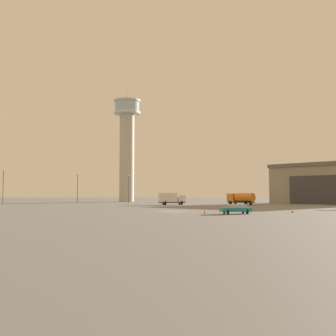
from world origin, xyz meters
name	(u,v)px	position (x,y,z in m)	size (l,w,h in m)	color
ground_plane	(172,211)	(0.00, 0.00, 0.00)	(400.00, 400.00, 0.00)	slate
control_tower	(127,141)	(-13.36, 71.26, 20.59)	(9.10, 9.10, 38.88)	#B2AD9E
hangar	(332,184)	(45.73, 45.15, 5.53)	(34.31, 34.38, 11.01)	gray
truck_fuel_tanker_orange	(241,198)	(18.21, 34.67, 1.68)	(6.46, 6.72, 2.94)	#38383D
truck_box_white	(171,198)	(0.76, 34.12, 1.64)	(6.71, 3.92, 2.97)	#38383D
car_teal	(236,209)	(8.72, -7.96, 0.74)	(4.45, 2.70, 1.37)	teal
light_post_west	(78,185)	(-26.46, 54.34, 5.28)	(0.44, 0.44, 8.89)	#38383D
light_post_east	(3,183)	(-43.37, 41.71, 5.51)	(0.44, 0.44, 9.33)	#38383D
light_post_north	(129,186)	(-11.01, 49.99, 4.92)	(0.44, 0.44, 8.20)	#38383D
traffic_cone_near_left	(205,211)	(4.50, -6.39, 0.34)	(0.36, 0.36, 0.69)	black
traffic_cone_near_right	(220,207)	(9.61, 13.21, 0.28)	(0.36, 0.36, 0.56)	black
traffic_cone_mid_apron	(293,210)	(18.17, -3.61, 0.28)	(0.36, 0.36, 0.58)	black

